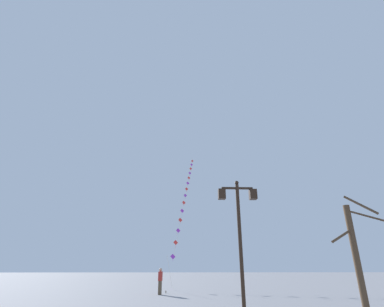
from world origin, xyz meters
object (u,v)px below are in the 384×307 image
twin_lantern_lamp_post (239,220)px  kite_flyer (160,280)px  kite_train (185,196)px  bare_tree (356,252)px

twin_lantern_lamp_post → kite_flyer: (-3.62, 10.77, -2.58)m
kite_flyer → kite_train: bearing=-0.1°
twin_lantern_lamp_post → kite_train: bearing=94.0°
twin_lantern_lamp_post → kite_flyer: bearing=108.6°
twin_lantern_lamp_post → kite_train: size_ratio=0.20×
kite_train → kite_flyer: 17.01m
kite_train → kite_flyer: (-1.88, -14.11, -9.32)m
twin_lantern_lamp_post → kite_flyer: size_ratio=2.94×
kite_flyer → bare_tree: size_ratio=0.35×
kite_train → twin_lantern_lamp_post: bearing=-86.0°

